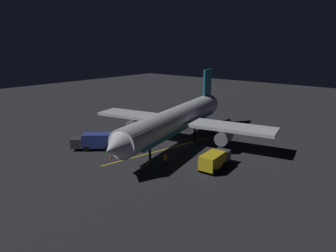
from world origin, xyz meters
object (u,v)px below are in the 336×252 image
(baggage_truck, at_px, (94,141))
(ground_crew_worker, at_px, (165,160))
(airliner, at_px, (177,120))
(catering_truck, at_px, (214,160))
(traffic_cone_far, at_px, (131,155))
(traffic_cone_under_wing, at_px, (147,164))
(traffic_cone_near_right, at_px, (111,157))
(traffic_cone_near_left, at_px, (88,148))

(baggage_truck, bearing_deg, ground_crew_worker, -170.92)
(airliner, distance_m, catering_truck, 12.29)
(traffic_cone_far, bearing_deg, airliner, -97.98)
(baggage_truck, bearing_deg, traffic_cone_far, -166.73)
(airliner, height_order, catering_truck, airliner)
(ground_crew_worker, height_order, traffic_cone_under_wing, ground_crew_worker)
(baggage_truck, bearing_deg, catering_truck, -163.43)
(catering_truck, height_order, ground_crew_worker, catering_truck)
(traffic_cone_near_right, height_order, traffic_cone_under_wing, same)
(ground_crew_worker, height_order, traffic_cone_far, ground_crew_worker)
(baggage_truck, height_order, ground_crew_worker, baggage_truck)
(traffic_cone_near_left, bearing_deg, ground_crew_worker, -168.55)
(traffic_cone_near_left, bearing_deg, airliner, -126.62)
(airliner, height_order, ground_crew_worker, airliner)
(traffic_cone_near_right, bearing_deg, traffic_cone_under_wing, -167.68)
(ground_crew_worker, distance_m, traffic_cone_under_wing, 2.56)
(traffic_cone_near_left, bearing_deg, traffic_cone_under_wing, -174.41)
(baggage_truck, distance_m, traffic_cone_under_wing, 11.16)
(traffic_cone_under_wing, bearing_deg, ground_crew_worker, -139.23)
(airliner, height_order, baggage_truck, airliner)
(airliner, height_order, traffic_cone_under_wing, airliner)
(baggage_truck, height_order, catering_truck, baggage_truck)
(catering_truck, height_order, traffic_cone_near_right, catering_truck)
(catering_truck, bearing_deg, baggage_truck, 16.57)
(baggage_truck, xyz_separation_m, traffic_cone_near_left, (0.73, 0.70, -1.08))
(baggage_truck, bearing_deg, traffic_cone_near_left, 43.88)
(airliner, bearing_deg, traffic_cone_under_wing, 106.40)
(airliner, bearing_deg, catering_truck, 152.63)
(catering_truck, distance_m, traffic_cone_near_right, 15.10)
(baggage_truck, distance_m, catering_truck, 19.41)
(ground_crew_worker, height_order, traffic_cone_near_left, ground_crew_worker)
(baggage_truck, relative_size, traffic_cone_near_right, 11.15)
(catering_truck, xyz_separation_m, ground_crew_worker, (5.62, 3.46, -0.30))
(traffic_cone_near_left, relative_size, traffic_cone_under_wing, 1.00)
(traffic_cone_near_right, bearing_deg, catering_truck, -154.80)
(airliner, xyz_separation_m, traffic_cone_near_right, (3.03, 11.91, -3.81))
(traffic_cone_near_left, height_order, traffic_cone_under_wing, same)
(catering_truck, xyz_separation_m, traffic_cone_near_right, (13.64, 6.42, -0.94))
(catering_truck, height_order, traffic_cone_under_wing, catering_truck)
(traffic_cone_near_left, height_order, traffic_cone_near_right, same)
(ground_crew_worker, xyz_separation_m, traffic_cone_under_wing, (1.88, 1.62, -0.64))
(airliner, xyz_separation_m, ground_crew_worker, (-4.99, 8.95, -3.17))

